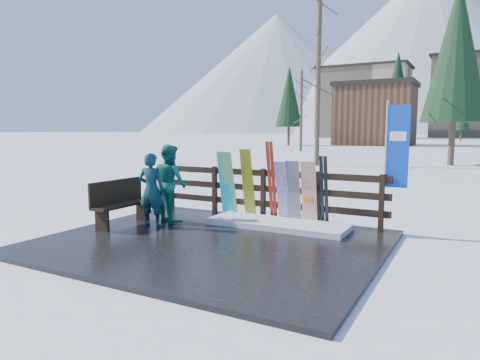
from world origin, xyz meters
The scene contains 19 objects.
ground centered at (0.00, 0.00, 0.00)m, with size 700.00×700.00×0.00m, color white.
deck centered at (0.00, 0.00, 0.04)m, with size 6.00×5.00×0.08m, color black.
fence centered at (0.00, 2.20, 0.74)m, with size 5.60×0.10×1.15m.
snow_patch centered at (0.62, 1.60, 0.14)m, with size 2.95×1.00×0.12m, color white.
bench centered at (-2.40, 0.17, 0.60)m, with size 0.41×1.50×0.97m.
snowboard_0 centered at (-0.88, 1.98, 0.85)m, with size 0.28×0.03×1.56m, color #0EBEE2.
snowboard_1 centered at (-0.78, 1.98, 0.85)m, with size 0.30×0.03×1.57m, color silver.
snowboard_2 centered at (-0.28, 1.98, 0.88)m, with size 0.27×0.03×1.63m, color yellow.
snowboard_3 centered at (0.57, 1.98, 0.76)m, with size 0.27×0.03×1.40m, color white.
snowboard_4 centered at (0.82, 1.98, 0.77)m, with size 0.31×0.03×1.39m, color black.
snowboard_5 centered at (1.17, 1.98, 0.77)m, with size 0.32×0.03×1.39m, color white.
ski_pair_a centered at (0.27, 2.05, 0.97)m, with size 0.16×0.35×1.78m.
ski_pair_b centered at (1.47, 2.05, 0.83)m, with size 0.17×0.28×1.50m.
rental_flag centered at (2.80, 2.25, 1.69)m, with size 0.45×0.04×2.60m.
person_front centered at (-1.71, 0.36, 0.86)m, with size 0.57×0.37×1.55m, color #154D48.
person_back centered at (-1.68, 0.96, 0.94)m, with size 0.83×0.65×1.72m, color #176C5D.
resort_buildings centered at (1.03, 115.41, 9.81)m, with size 73.00×87.60×22.60m.
trees centered at (3.36, 46.55, 5.79)m, with size 41.96×68.62×13.17m.
mountains centered at (-10.50, 328.41, 50.20)m, with size 520.00×260.00×120.00m.
Camera 1 is at (4.13, -6.50, 2.10)m, focal length 32.00 mm.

